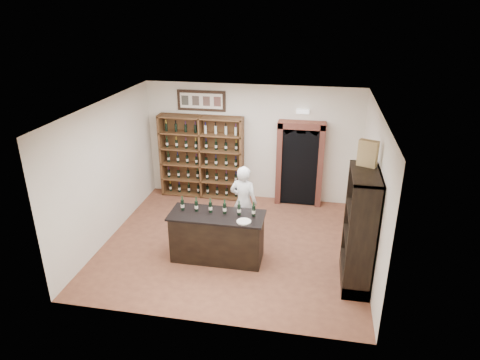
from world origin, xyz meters
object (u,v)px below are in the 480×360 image
Objects in this scene: tasting_counter at (217,237)px; wine_crate at (368,153)px; wine_shelf at (202,157)px; side_cabinet at (359,247)px; counter_bottle_0 at (182,205)px; shopkeeper at (243,203)px.

tasting_counter is 3.34m from wine_crate.
wine_shelf is 1.00× the size of side_cabinet.
counter_bottle_0 is 3.68m from wine_crate.
shopkeeper is (-2.36, 1.23, 0.09)m from side_cabinet.
side_cabinet is at bearing -40.21° from wine_shelf.
wine_shelf reaches higher than tasting_counter.
wine_crate reaches higher than tasting_counter.
counter_bottle_0 is 0.18× the size of shopkeeper.
shopkeeper is 2.98m from wine_crate.
counter_bottle_0 is 1.41m from shopkeeper.
side_cabinet is 1.30× the size of shopkeeper.
shopkeeper reaches higher than tasting_counter.
wine_crate reaches higher than shopkeeper.
counter_bottle_0 is at bearing 174.18° from tasting_counter.
wine_crate is (2.35, -0.91, 1.59)m from shopkeeper.
counter_bottle_0 reaches higher than tasting_counter.
tasting_counter is (1.10, -2.93, -0.61)m from wine_shelf.
wine_shelf is 4.98m from wine_crate.
side_cabinet is 1.71m from wine_crate.
tasting_counter is 0.85× the size of side_cabinet.
shopkeeper is at bearing -53.73° from wine_shelf.
tasting_counter is 2.75m from side_cabinet.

